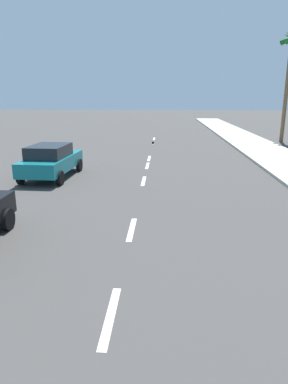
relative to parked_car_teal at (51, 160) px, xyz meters
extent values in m
plane|color=#423F3D|center=(4.41, 1.16, -0.84)|extent=(160.00, 160.00, 0.00)
cube|color=white|center=(4.41, -10.51, -0.84)|extent=(0.16, 1.80, 0.01)
cube|color=white|center=(4.41, -6.40, -0.84)|extent=(0.16, 1.80, 0.01)
cube|color=white|center=(4.41, -0.48, -0.84)|extent=(0.16, 1.80, 0.01)
cube|color=white|center=(4.41, 3.10, -0.84)|extent=(0.16, 1.80, 0.01)
cube|color=white|center=(4.41, 5.43, -0.84)|extent=(0.16, 1.80, 0.01)
cube|color=white|center=(4.41, 12.99, -0.84)|extent=(0.16, 1.80, 0.01)
cube|color=white|center=(4.41, 12.81, -0.84)|extent=(0.16, 1.80, 0.01)
cube|color=white|center=(4.41, 15.66, -0.84)|extent=(0.16, 1.80, 0.01)
cylinder|color=black|center=(0.84, -6.64, -0.52)|extent=(0.18, 0.64, 0.64)
cube|color=#14727A|center=(0.00, 0.06, -0.15)|extent=(2.00, 4.36, 0.64)
cube|color=black|center=(-0.01, -0.16, 0.45)|extent=(1.68, 2.30, 0.56)
cylinder|color=black|center=(-0.83, 1.55, -0.52)|extent=(0.21, 0.65, 0.64)
cylinder|color=black|center=(0.97, 1.47, -0.52)|extent=(0.21, 0.65, 0.64)
cylinder|color=black|center=(-0.96, -1.35, -0.52)|extent=(0.21, 0.65, 0.64)
cylinder|color=black|center=(0.83, -1.44, -0.52)|extent=(0.21, 0.65, 0.64)
cylinder|color=brown|center=(15.23, 14.08, 3.33)|extent=(0.31, 0.31, 8.34)
camera|label=1|loc=(5.31, -15.73, 2.92)|focal=32.16mm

